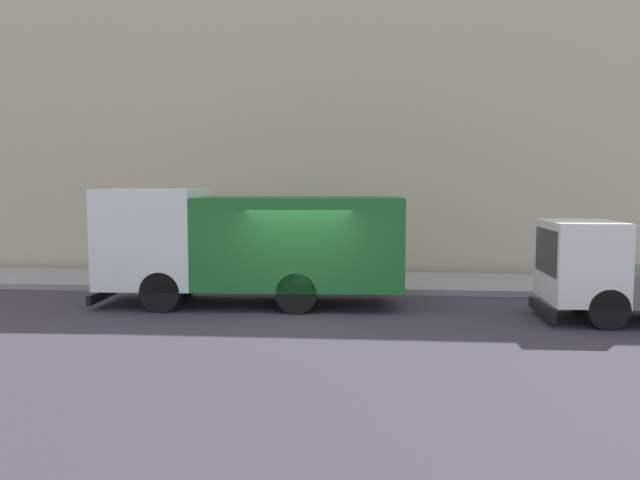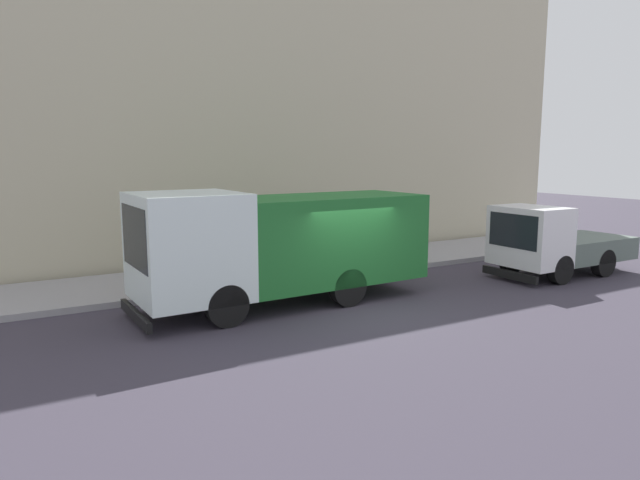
# 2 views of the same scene
# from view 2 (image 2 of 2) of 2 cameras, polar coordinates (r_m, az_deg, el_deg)

# --- Properties ---
(ground) EXTENTS (80.00, 80.00, 0.00)m
(ground) POSITION_cam_2_polar(r_m,az_deg,el_deg) (14.35, 3.68, -6.90)
(ground) COLOR #393441
(sidewalk) EXTENTS (3.58, 30.00, 0.17)m
(sidewalk) POSITION_cam_2_polar(r_m,az_deg,el_deg) (18.40, -4.58, -3.15)
(sidewalk) COLOR #969497
(sidewalk) RESTS_ON ground
(building_facade) EXTENTS (0.50, 30.00, 11.89)m
(building_facade) POSITION_cam_2_polar(r_m,az_deg,el_deg) (20.22, -7.66, 14.56)
(building_facade) COLOR #C0B799
(building_facade) RESTS_ON ground
(large_utility_truck) EXTENTS (2.73, 7.79, 2.98)m
(large_utility_truck) POSITION_cam_2_polar(r_m,az_deg,el_deg) (14.41, -3.89, -0.18)
(large_utility_truck) COLOR white
(large_utility_truck) RESTS_ON ground
(small_flatbed_truck) EXTENTS (2.16, 4.96, 2.27)m
(small_flatbed_truck) POSITION_cam_2_polar(r_m,az_deg,el_deg) (19.33, 22.56, -0.30)
(small_flatbed_truck) COLOR white
(small_flatbed_truck) RESTS_ON ground
(pedestrian_walking) EXTENTS (0.47, 0.47, 1.68)m
(pedestrian_walking) POSITION_cam_2_polar(r_m,az_deg,el_deg) (16.91, -6.11, -0.85)
(pedestrian_walking) COLOR #25192B
(pedestrian_walking) RESTS_ON sidewalk
(traffic_cone_orange) EXTENTS (0.41, 0.41, 0.58)m
(traffic_cone_orange) POSITION_cam_2_polar(r_m,az_deg,el_deg) (15.92, -17.58, -4.03)
(traffic_cone_orange) COLOR orange
(traffic_cone_orange) RESTS_ON sidewalk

